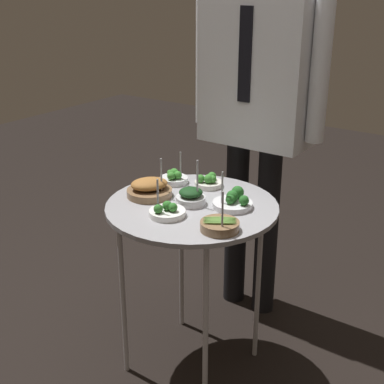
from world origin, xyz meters
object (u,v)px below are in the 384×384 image
object	(u,v)px
bowl_broccoli_mid_left	(174,178)
bowl_asparagus_near_rim	(220,225)
serving_cart	(192,218)
bowl_broccoli_front_right	(208,182)
bowl_broccoli_center	(234,201)
bowl_broccoli_back_right	(167,211)
waiter_figure	(257,89)
bowl_spinach_front_left	(190,197)
bowl_roast_far_rim	(149,189)

from	to	relation	value
bowl_broccoli_mid_left	bowl_asparagus_near_rim	world-z (taller)	bowl_asparagus_near_rim
serving_cart	bowl_broccoli_front_right	world-z (taller)	bowl_broccoli_front_right
bowl_broccoli_mid_left	bowl_broccoli_center	world-z (taller)	bowl_broccoli_center
serving_cart	bowl_asparagus_near_rim	bearing A→B (deg)	-32.00
serving_cart	bowl_broccoli_mid_left	world-z (taller)	bowl_broccoli_mid_left
bowl_broccoli_back_right	waiter_figure	distance (m)	0.74
bowl_asparagus_near_rim	bowl_spinach_front_left	world-z (taller)	bowl_spinach_front_left
bowl_roast_far_rim	waiter_figure	bearing A→B (deg)	74.46
bowl_broccoli_center	bowl_asparagus_near_rim	bearing A→B (deg)	-72.38
bowl_broccoli_center	waiter_figure	bearing A→B (deg)	110.08
waiter_figure	bowl_broccoli_center	bearing A→B (deg)	-69.92
bowl_roast_far_rim	bowl_asparagus_near_rim	size ratio (longest dim) A/B	1.17
bowl_broccoli_back_right	waiter_figure	xyz separation A→B (m)	(-0.02, 0.67, 0.33)
bowl_broccoli_front_right	bowl_broccoli_center	distance (m)	0.23
bowl_asparagus_near_rim	bowl_spinach_front_left	xyz separation A→B (m)	(-0.21, 0.12, 0.01)
bowl_broccoli_front_right	bowl_asparagus_near_rim	world-z (taller)	bowl_asparagus_near_rim
bowl_broccoli_center	waiter_figure	size ratio (longest dim) A/B	0.09
bowl_broccoli_mid_left	bowl_broccoli_back_right	xyz separation A→B (m)	(0.18, -0.28, -0.00)
bowl_broccoli_mid_left	bowl_broccoli_center	xyz separation A→B (m)	(0.33, -0.07, 0.00)
bowl_broccoli_back_right	bowl_broccoli_center	distance (m)	0.26
bowl_roast_far_rim	bowl_asparagus_near_rim	distance (m)	0.40
bowl_broccoli_front_right	bowl_roast_far_rim	xyz separation A→B (m)	(-0.13, -0.22, 0.01)
bowl_spinach_front_left	bowl_broccoli_mid_left	bearing A→B (deg)	141.98
bowl_broccoli_back_right	bowl_asparagus_near_rim	distance (m)	0.22
bowl_broccoli_mid_left	waiter_figure	distance (m)	0.53
bowl_broccoli_mid_left	bowl_spinach_front_left	bearing A→B (deg)	-38.02
bowl_broccoli_mid_left	bowl_broccoli_back_right	bearing A→B (deg)	-57.62
bowl_broccoli_mid_left	waiter_figure	size ratio (longest dim) A/B	0.08
bowl_broccoli_back_right	bowl_roast_far_rim	size ratio (longest dim) A/B	0.81
bowl_broccoli_back_right	bowl_roast_far_rim	xyz separation A→B (m)	(-0.17, 0.11, 0.01)
serving_cart	bowl_broccoli_back_right	xyz separation A→B (m)	(-0.01, -0.14, 0.08)
bowl_asparagus_near_rim	waiter_figure	bearing A→B (deg)	109.36
bowl_broccoli_center	bowl_spinach_front_left	distance (m)	0.16
serving_cart	waiter_figure	bearing A→B (deg)	93.01
bowl_asparagus_near_rim	serving_cart	bearing A→B (deg)	148.00
bowl_roast_far_rim	waiter_figure	distance (m)	0.66
serving_cart	bowl_roast_far_rim	size ratio (longest dim) A/B	4.04
bowl_spinach_front_left	bowl_broccoli_front_right	bearing A→B (deg)	103.19
serving_cart	bowl_broccoli_mid_left	distance (m)	0.25
bowl_spinach_front_left	serving_cart	bearing A→B (deg)	33.01
serving_cart	bowl_asparagus_near_rim	world-z (taller)	bowl_asparagus_near_rim
bowl_broccoli_mid_left	bowl_broccoli_back_right	distance (m)	0.33
bowl_broccoli_front_right	bowl_roast_far_rim	size ratio (longest dim) A/B	0.63
bowl_roast_far_rim	waiter_figure	size ratio (longest dim) A/B	0.11
bowl_broccoli_center	serving_cart	bearing A→B (deg)	-154.59
bowl_roast_far_rim	bowl_broccoli_mid_left	bearing A→B (deg)	92.15
serving_cart	bowl_roast_far_rim	distance (m)	0.20
bowl_broccoli_front_right	bowl_asparagus_near_rim	distance (m)	0.40
bowl_broccoli_back_right	bowl_spinach_front_left	distance (m)	0.14
serving_cart	bowl_broccoli_center	bearing A→B (deg)	25.41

